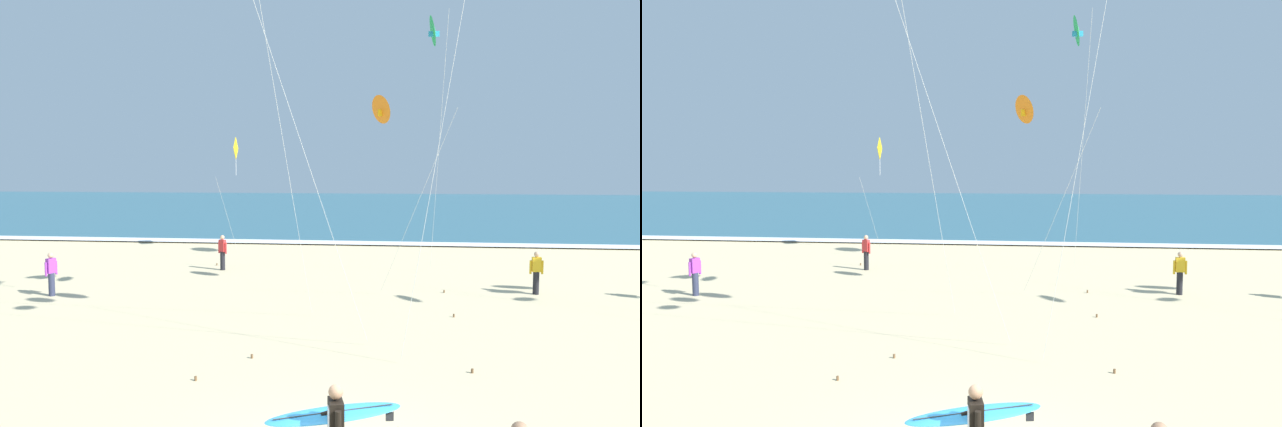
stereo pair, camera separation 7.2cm
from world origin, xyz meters
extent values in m
cube|color=#2D6075|center=(0.00, 56.44, 0.04)|extent=(160.00, 60.00, 0.08)
cube|color=white|center=(0.00, 26.74, 0.09)|extent=(160.00, 1.66, 0.01)
cube|color=black|center=(0.00, -0.37, 1.18)|extent=(0.27, 0.37, 0.60)
cube|color=white|center=(-0.10, -0.40, 1.22)|extent=(0.05, 0.20, 0.32)
sphere|color=#A87A59|center=(0.00, -0.37, 1.60)|extent=(0.21, 0.21, 0.21)
cylinder|color=black|center=(-0.04, -0.15, 1.29)|extent=(0.09, 0.09, 0.26)
cylinder|color=black|center=(-0.12, -0.07, 1.16)|extent=(0.26, 0.13, 0.14)
ellipsoid|color=#3399D8|center=(-0.07, -0.02, 1.12)|extent=(2.10, 1.01, 0.25)
cube|color=#333333|center=(-0.07, -0.02, 1.16)|extent=(1.74, 0.40, 0.17)
cube|color=#262628|center=(0.76, 0.16, 1.05)|extent=(0.12, 0.04, 0.14)
cylinder|color=silver|center=(-1.63, 5.44, 6.18)|extent=(3.72, 3.01, 12.16)
cylinder|color=brown|center=(-3.49, 3.94, 0.05)|extent=(0.06, 0.06, 0.10)
cone|color=green|center=(2.66, 18.43, 10.62)|extent=(0.42, 1.35, 1.34)
cube|color=#2D99DB|center=(2.66, 18.43, 10.48)|extent=(0.48, 0.04, 0.24)
cylinder|color=silver|center=(2.75, 16.06, 5.23)|extent=(0.18, 4.74, 10.26)
cylinder|color=brown|center=(2.84, 13.70, 0.05)|extent=(0.06, 0.06, 0.10)
cylinder|color=silver|center=(1.86, 5.36, 5.30)|extent=(1.63, 0.48, 10.40)
cylinder|color=brown|center=(2.67, 5.12, 0.05)|extent=(0.06, 0.06, 0.10)
cone|color=orange|center=(0.49, 13.23, 6.77)|extent=(0.95, 1.08, 1.04)
cube|color=yellow|center=(0.49, 13.23, 6.63)|extent=(0.31, 0.24, 0.24)
cylinder|color=silver|center=(1.65, 11.69, 3.30)|extent=(2.33, 3.11, 6.41)
cylinder|color=brown|center=(2.80, 10.14, 0.05)|extent=(0.06, 0.06, 0.10)
cube|color=yellow|center=(-7.52, 23.16, 5.65)|extent=(0.09, 1.19, 1.19)
cylinder|color=white|center=(-7.52, 23.16, 4.62)|extent=(0.02, 0.02, 0.87)
cylinder|color=silver|center=(-7.41, 20.85, 2.14)|extent=(0.23, 4.63, 4.09)
cylinder|color=brown|center=(-7.30, 18.54, 0.05)|extent=(0.06, 0.06, 0.10)
cylinder|color=silver|center=(-2.12, 7.68, 5.15)|extent=(0.97, 4.23, 10.09)
cylinder|color=brown|center=(-2.59, 5.57, 0.05)|extent=(0.06, 0.06, 0.10)
cylinder|color=black|center=(6.17, 13.80, 0.42)|extent=(0.22, 0.22, 0.84)
cube|color=gold|center=(6.17, 13.80, 1.11)|extent=(0.32, 0.18, 0.54)
sphere|color=tan|center=(6.17, 13.80, 1.49)|extent=(0.20, 0.20, 0.20)
cylinder|color=gold|center=(6.38, 13.80, 1.01)|extent=(0.08, 0.08, 0.50)
cylinder|color=gold|center=(5.96, 13.80, 1.01)|extent=(0.08, 0.08, 0.50)
cylinder|color=black|center=(-6.69, 17.38, 0.42)|extent=(0.22, 0.22, 0.84)
cube|color=red|center=(-6.69, 17.38, 1.11)|extent=(0.37, 0.31, 0.54)
sphere|color=tan|center=(-6.69, 17.38, 1.49)|extent=(0.20, 0.20, 0.20)
cylinder|color=red|center=(-6.50, 17.28, 1.01)|extent=(0.08, 0.08, 0.50)
cylinder|color=red|center=(-6.87, 17.48, 1.01)|extent=(0.08, 0.08, 0.50)
cylinder|color=#2D334C|center=(-11.41, 11.53, 0.42)|extent=(0.22, 0.22, 0.84)
cube|color=purple|center=(-11.41, 11.53, 1.11)|extent=(0.29, 0.36, 0.54)
sphere|color=tan|center=(-11.41, 11.53, 1.49)|extent=(0.20, 0.20, 0.20)
cylinder|color=purple|center=(-11.49, 11.34, 1.01)|extent=(0.08, 0.08, 0.50)
cylinder|color=purple|center=(-11.33, 11.73, 1.01)|extent=(0.08, 0.08, 0.50)
camera|label=1|loc=(0.69, -8.37, 4.78)|focal=33.14mm
camera|label=2|loc=(0.76, -8.36, 4.78)|focal=33.14mm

